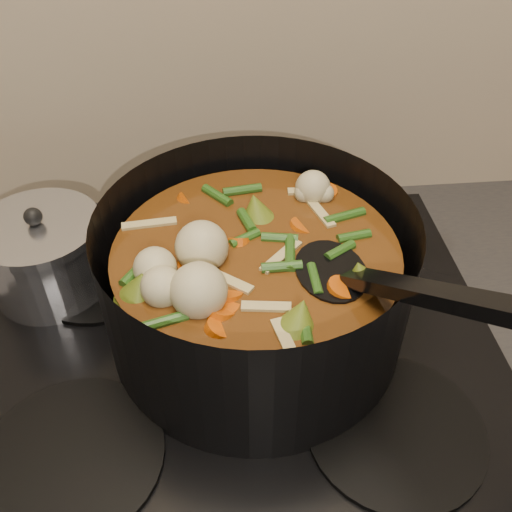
{
  "coord_description": "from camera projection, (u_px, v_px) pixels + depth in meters",
  "views": [
    {
      "loc": [
        -0.01,
        1.5,
        1.44
      ],
      "look_at": [
        0.03,
        1.95,
        1.05
      ],
      "focal_mm": 40.0,
      "sensor_mm": 36.0,
      "label": 1
    }
  ],
  "objects": [
    {
      "name": "stovetop",
      "position": [
        229.0,
        348.0,
        0.67
      ],
      "size": [
        0.62,
        0.54,
        0.03
      ],
      "color": "black",
      "rests_on": "counter"
    },
    {
      "name": "stockpot",
      "position": [
        257.0,
        283.0,
        0.62
      ],
      "size": [
        0.41,
        0.44,
        0.24
      ],
      "rotation": [
        0.0,
        0.0,
        0.31
      ],
      "color": "black",
      "rests_on": "stovetop"
    },
    {
      "name": "saucepan",
      "position": [
        46.0,
        255.0,
        0.7
      ],
      "size": [
        0.15,
        0.15,
        0.12
      ],
      "rotation": [
        0.0,
        0.0,
        -0.32
      ],
      "color": "silver",
      "rests_on": "stovetop"
    }
  ]
}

